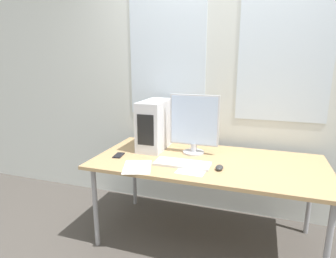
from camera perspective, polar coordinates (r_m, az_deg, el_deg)
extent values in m
cube|color=silver|center=(2.82, 10.76, 9.49)|extent=(8.00, 0.06, 2.70)
cube|color=silver|center=(2.91, -0.25, 15.17)|extent=(0.80, 0.01, 1.24)
cube|color=silver|center=(2.76, 22.65, 14.25)|extent=(0.80, 0.01, 1.24)
cube|color=tan|center=(2.38, 8.08, -6.64)|extent=(1.89, 0.92, 0.03)
cylinder|color=#99999E|center=(2.51, -14.53, -15.11)|extent=(0.04, 0.04, 0.71)
cylinder|color=#99999E|center=(2.22, 29.65, -20.62)|extent=(0.04, 0.04, 0.71)
cylinder|color=#99999E|center=(3.10, -6.84, -8.97)|extent=(0.04, 0.04, 0.71)
cylinder|color=#99999E|center=(2.88, 26.88, -12.30)|extent=(0.04, 0.04, 0.71)
cube|color=silver|center=(2.63, -2.65, 0.91)|extent=(0.22, 0.45, 0.45)
cube|color=black|center=(2.42, -4.60, -0.22)|extent=(0.15, 0.00, 0.27)
cylinder|color=#B7B7BC|center=(2.54, 5.22, -4.71)|extent=(0.19, 0.19, 0.02)
cylinder|color=#B7B7BC|center=(2.53, 5.24, -3.72)|extent=(0.06, 0.06, 0.08)
cube|color=#B7B7BC|center=(2.46, 5.37, 1.81)|extent=(0.43, 0.03, 0.45)
cube|color=silver|center=(2.45, 5.28, 1.74)|extent=(0.41, 0.00, 0.42)
cube|color=silver|center=(2.25, 2.94, -7.05)|extent=(0.44, 0.18, 0.02)
cube|color=white|center=(2.25, 2.94, -6.77)|extent=(0.41, 0.15, 0.00)
ellipsoid|color=#2D2D2D|center=(2.19, 10.40, -7.71)|extent=(0.06, 0.10, 0.03)
cube|color=black|center=(2.49, -9.98, -5.28)|extent=(0.09, 0.14, 0.01)
cube|color=white|center=(2.22, -6.26, -7.67)|extent=(0.30, 0.35, 0.00)
cube|color=white|center=(2.19, 5.22, -7.90)|extent=(0.22, 0.31, 0.00)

